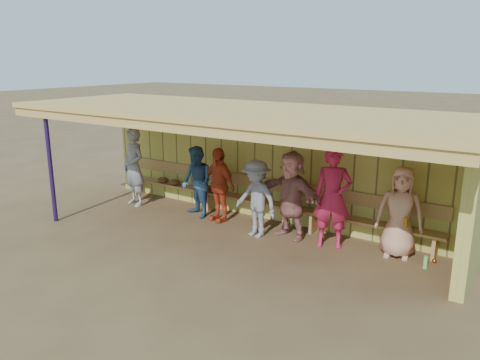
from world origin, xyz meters
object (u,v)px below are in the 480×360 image
at_px(player_c, 197,182).
at_px(player_d, 219,185).
at_px(player_f, 291,195).
at_px(bench, 260,196).
at_px(player_g, 332,198).
at_px(player_h, 400,212).
at_px(player_a, 134,167).
at_px(player_e, 256,199).

height_order(player_c, player_d, player_d).
bearing_deg(player_f, bench, 167.19).
distance_m(player_g, player_h, 1.18).
xyz_separation_m(player_c, bench, (1.25, 0.58, -0.25)).
distance_m(player_a, player_d, 2.33).
relative_size(player_c, player_f, 0.91).
xyz_separation_m(player_h, bench, (-3.02, 0.31, -0.28)).
bearing_deg(player_h, player_d, 171.13).
xyz_separation_m(player_d, bench, (0.70, 0.53, -0.27)).
bearing_deg(player_a, bench, 26.08).
relative_size(player_d, bench, 0.21).
height_order(player_e, bench, player_e).
relative_size(player_a, player_d, 1.16).
bearing_deg(bench, player_e, -62.91).
relative_size(player_f, player_g, 0.92).
relative_size(player_a, player_g, 0.99).
bearing_deg(player_c, player_g, 21.95).
relative_size(player_e, player_h, 0.94).
xyz_separation_m(player_d, player_g, (2.56, 0.00, 0.14)).
xyz_separation_m(player_a, player_h, (6.04, 0.43, -0.11)).
bearing_deg(player_f, player_c, -164.07).
bearing_deg(player_h, player_g, 178.49).
bearing_deg(bench, player_d, -142.90).
distance_m(player_c, player_d, 0.55).
bearing_deg(player_c, player_e, 11.25).
relative_size(player_e, bench, 0.20).
bearing_deg(player_f, player_e, -134.73).
bearing_deg(player_d, bench, 51.12).
distance_m(player_e, player_g, 1.47).
xyz_separation_m(player_d, player_h, (3.72, 0.22, 0.02)).
xyz_separation_m(player_a, player_c, (1.77, 0.15, -0.14)).
relative_size(player_d, player_f, 0.93).
distance_m(player_a, player_h, 6.06).
relative_size(player_f, bench, 0.23).
relative_size(player_g, bench, 0.25).
distance_m(player_e, player_h, 2.64).
relative_size(player_a, player_c, 1.18).
bearing_deg(player_h, player_a, 171.72).
bearing_deg(bench, player_g, -15.79).
xyz_separation_m(player_e, player_h, (2.57, 0.57, 0.05)).
bearing_deg(player_a, player_h, 16.48).
bearing_deg(bench, player_a, -166.36).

